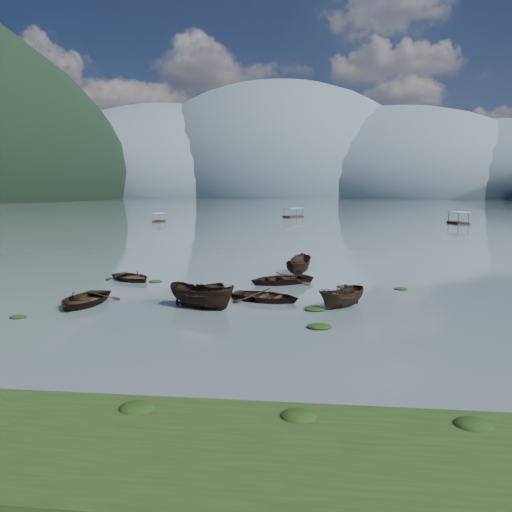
# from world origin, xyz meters

# --- Properties ---
(ground_plane) EXTENTS (2400.00, 2400.00, 0.00)m
(ground_plane) POSITION_xyz_m (0.00, 0.00, 0.00)
(ground_plane) COLOR #505E64
(near_shore) EXTENTS (60.00, 6.00, 0.50)m
(near_shore) POSITION_xyz_m (0.00, -14.00, 0.00)
(near_shore) COLOR black
(near_shore) RESTS_ON ground
(haze_mtn_a) EXTENTS (520.00, 520.00, 280.00)m
(haze_mtn_a) POSITION_xyz_m (-260.00, 900.00, 0.00)
(haze_mtn_a) COLOR #475666
(haze_mtn_a) RESTS_ON ground
(haze_mtn_b) EXTENTS (520.00, 520.00, 340.00)m
(haze_mtn_b) POSITION_xyz_m (-60.00, 900.00, 0.00)
(haze_mtn_b) COLOR #475666
(haze_mtn_b) RESTS_ON ground
(haze_mtn_c) EXTENTS (520.00, 520.00, 260.00)m
(haze_mtn_c) POSITION_xyz_m (140.00, 900.00, 0.00)
(haze_mtn_c) COLOR #475666
(haze_mtn_c) RESTS_ON ground
(haze_mtn_d) EXTENTS (520.00, 520.00, 220.00)m
(haze_mtn_d) POSITION_xyz_m (320.00, 900.00, 0.00)
(haze_mtn_d) COLOR #475666
(haze_mtn_d) RESTS_ON ground
(rowboat_0) EXTENTS (3.62, 4.99, 1.01)m
(rowboat_0) POSITION_xyz_m (-9.67, 2.59, 0.00)
(rowboat_0) COLOR black
(rowboat_0) RESTS_ON ground
(rowboat_1) EXTENTS (4.15, 5.00, 0.90)m
(rowboat_1) POSITION_xyz_m (-2.77, 7.19, 0.00)
(rowboat_1) COLOR black
(rowboat_1) RESTS_ON ground
(rowboat_2) EXTENTS (4.92, 3.51, 1.78)m
(rowboat_2) POSITION_xyz_m (-2.16, 2.45, 0.00)
(rowboat_2) COLOR black
(rowboat_2) RESTS_ON ground
(rowboat_3) EXTENTS (4.40, 5.08, 0.88)m
(rowboat_3) POSITION_xyz_m (-2.24, 5.24, 0.00)
(rowboat_3) COLOR black
(rowboat_3) RESTS_ON ground
(rowboat_4) EXTENTS (5.38, 4.59, 0.94)m
(rowboat_4) POSITION_xyz_m (1.41, 4.97, 0.00)
(rowboat_4) COLOR black
(rowboat_4) RESTS_ON ground
(rowboat_5) EXTENTS (3.59, 3.83, 1.48)m
(rowboat_5) POSITION_xyz_m (6.17, 3.65, 0.00)
(rowboat_5) COLOR black
(rowboat_5) RESTS_ON ground
(rowboat_6) EXTENTS (5.25, 5.06, 0.89)m
(rowboat_6) POSITION_xyz_m (-9.85, 11.33, 0.00)
(rowboat_6) COLOR black
(rowboat_6) RESTS_ON ground
(rowboat_7) EXTENTS (6.08, 5.55, 1.03)m
(rowboat_7) POSITION_xyz_m (1.96, 11.32, 0.00)
(rowboat_7) COLOR black
(rowboat_7) RESTS_ON ground
(rowboat_8) EXTENTS (2.55, 4.87, 1.79)m
(rowboat_8) POSITION_xyz_m (3.19, 15.66, 0.00)
(rowboat_8) COLOR black
(rowboat_8) RESTS_ON ground
(weed_clump_0) EXTENTS (0.95, 0.77, 0.21)m
(weed_clump_0) POSITION_xyz_m (-11.74, -0.99, 0.00)
(weed_clump_0) COLOR black
(weed_clump_0) RESTS_ON ground
(weed_clump_1) EXTENTS (1.11, 0.89, 0.24)m
(weed_clump_1) POSITION_xyz_m (-4.48, 7.71, 0.00)
(weed_clump_1) COLOR black
(weed_clump_1) RESTS_ON ground
(weed_clump_2) EXTENTS (1.27, 1.02, 0.28)m
(weed_clump_2) POSITION_xyz_m (4.75, -1.24, 0.00)
(weed_clump_2) COLOR black
(weed_clump_2) RESTS_ON ground
(weed_clump_3) EXTENTS (0.98, 0.83, 0.22)m
(weed_clump_3) POSITION_xyz_m (6.63, 10.23, 0.00)
(weed_clump_3) COLOR black
(weed_clump_3) RESTS_ON ground
(weed_clump_4) EXTENTS (1.26, 1.00, 0.26)m
(weed_clump_4) POSITION_xyz_m (4.55, 2.69, 0.00)
(weed_clump_4) COLOR black
(weed_clump_4) RESTS_ON ground
(weed_clump_5) EXTENTS (1.02, 0.83, 0.22)m
(weed_clump_5) POSITION_xyz_m (-7.71, 10.83, 0.00)
(weed_clump_5) COLOR black
(weed_clump_5) RESTS_ON ground
(weed_clump_6) EXTENTS (1.09, 0.91, 0.23)m
(weed_clump_6) POSITION_xyz_m (1.74, 6.40, 0.00)
(weed_clump_6) COLOR black
(weed_clump_6) RESTS_ON ground
(weed_clump_7) EXTENTS (0.96, 0.77, 0.21)m
(weed_clump_7) POSITION_xyz_m (10.69, 9.83, 0.00)
(weed_clump_7) COLOR black
(weed_clump_7) RESTS_ON ground
(pontoon_left) EXTENTS (2.39, 5.29, 1.99)m
(pontoon_left) POSITION_xyz_m (-33.60, 94.09, 0.00)
(pontoon_left) COLOR black
(pontoon_left) RESTS_ON ground
(pontoon_centre) EXTENTS (6.24, 7.17, 2.60)m
(pontoon_centre) POSITION_xyz_m (-1.37, 122.01, 0.00)
(pontoon_centre) COLOR black
(pontoon_centre) RESTS_ON ground
(pontoon_right) EXTENTS (3.52, 7.11, 2.63)m
(pontoon_right) POSITION_xyz_m (37.80, 93.62, 0.00)
(pontoon_right) COLOR black
(pontoon_right) RESTS_ON ground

